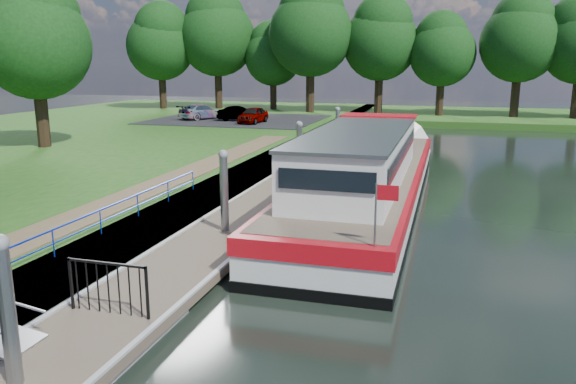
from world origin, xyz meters
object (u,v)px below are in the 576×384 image
(car_b, at_px, (239,114))
(barge, at_px, (370,175))
(car_c, at_px, (202,112))
(car_a, at_px, (253,115))
(pontoon, at_px, (269,203))

(car_b, bearing_deg, barge, -164.10)
(car_c, bearing_deg, car_b, -164.53)
(car_b, distance_m, car_c, 3.67)
(car_a, relative_size, car_b, 1.03)
(car_b, height_order, car_c, car_c)
(car_a, height_order, car_b, car_a)
(pontoon, distance_m, car_a, 24.02)
(pontoon, height_order, car_a, car_a)
(car_b, bearing_deg, pontoon, -173.50)
(car_b, relative_size, car_c, 0.84)
(pontoon, distance_m, car_b, 25.90)
(pontoon, xyz_separation_m, car_a, (-8.63, 22.38, 1.29))
(barge, relative_size, car_b, 5.85)
(pontoon, relative_size, car_c, 6.94)
(car_a, distance_m, car_b, 2.15)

